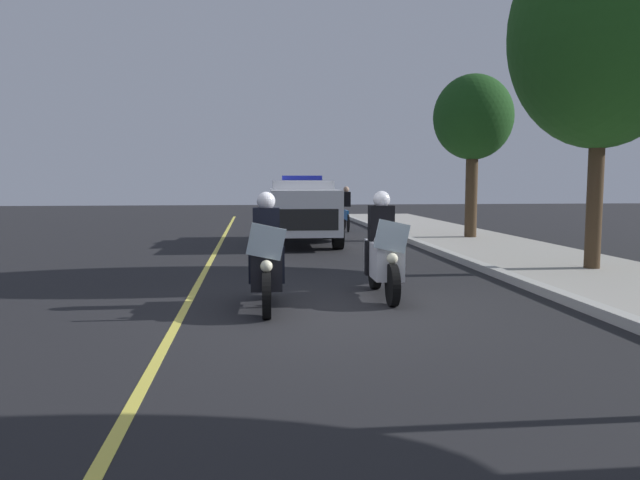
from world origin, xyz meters
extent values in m
plane|color=black|center=(0.00, 0.00, 0.00)|extent=(80.00, 80.00, 0.00)
cube|color=#B7B5AD|center=(0.00, 3.69, 0.07)|extent=(48.00, 0.24, 0.15)
cube|color=#E0D14C|center=(0.00, -2.12, 0.00)|extent=(48.00, 0.12, 0.01)
cylinder|color=black|center=(0.31, -0.93, 0.32)|extent=(0.64, 0.14, 0.64)
cylinder|color=black|center=(-1.19, -0.90, 0.32)|extent=(0.64, 0.16, 0.64)
cube|color=black|center=(-0.42, -0.91, 0.62)|extent=(1.21, 0.47, 0.56)
ellipsoid|color=black|center=(-0.37, -0.92, 0.92)|extent=(0.57, 0.33, 0.24)
cube|color=silver|center=(0.21, -0.93, 1.05)|extent=(0.07, 0.56, 0.53)
sphere|color=#F9F4CC|center=(0.27, -0.93, 0.72)|extent=(0.17, 0.17, 0.17)
sphere|color=red|center=(0.08, -1.09, 0.98)|extent=(0.09, 0.09, 0.09)
sphere|color=#1933F2|center=(0.08, -0.77, 0.98)|extent=(0.09, 0.09, 0.09)
cube|color=black|center=(-0.65, -0.91, 1.18)|extent=(0.29, 0.41, 0.60)
cube|color=black|center=(-0.58, -0.71, 0.62)|extent=(0.18, 0.14, 0.56)
cube|color=black|center=(-0.59, -1.11, 0.62)|extent=(0.18, 0.14, 0.56)
sphere|color=silver|center=(-0.63, -0.91, 1.58)|extent=(0.28, 0.28, 0.28)
cylinder|color=black|center=(-0.30, 0.97, 0.32)|extent=(0.64, 0.14, 0.64)
cylinder|color=black|center=(-1.80, 1.00, 0.32)|extent=(0.64, 0.16, 0.64)
cube|color=white|center=(-1.03, 0.99, 0.62)|extent=(1.21, 0.47, 0.56)
ellipsoid|color=white|center=(-0.98, 0.98, 0.92)|extent=(0.57, 0.33, 0.24)
cube|color=silver|center=(-0.40, 0.97, 1.05)|extent=(0.07, 0.56, 0.53)
sphere|color=#F9F4CC|center=(-0.34, 0.97, 0.72)|extent=(0.17, 0.17, 0.17)
sphere|color=red|center=(-0.54, 0.81, 0.98)|extent=(0.09, 0.09, 0.09)
sphere|color=#1933F2|center=(-0.53, 1.13, 0.98)|extent=(0.09, 0.09, 0.09)
cube|color=black|center=(-1.26, 0.99, 1.18)|extent=(0.29, 0.41, 0.60)
cube|color=black|center=(-1.20, 1.19, 0.62)|extent=(0.18, 0.14, 0.56)
cube|color=black|center=(-1.21, 0.79, 0.62)|extent=(0.18, 0.14, 0.56)
sphere|color=silver|center=(-1.24, 0.99, 1.58)|extent=(0.28, 0.28, 0.28)
cube|color=silver|center=(-9.52, 0.36, 1.02)|extent=(4.94, 2.02, 1.24)
cube|color=silver|center=(-9.82, 0.36, 1.72)|extent=(2.44, 1.80, 0.36)
cube|color=#2633D8|center=(-9.62, 0.36, 1.98)|extent=(0.31, 1.21, 0.14)
cube|color=black|center=(-7.12, 0.30, 0.88)|extent=(0.16, 1.62, 0.56)
cylinder|color=black|center=(-7.94, 1.22, 0.40)|extent=(0.81, 0.30, 0.80)
cylinder|color=black|center=(-7.99, -0.58, 0.40)|extent=(0.81, 0.30, 0.80)
cylinder|color=black|center=(-11.04, 1.29, 0.40)|extent=(0.81, 0.30, 0.80)
cylinder|color=black|center=(-11.09, -0.51, 0.40)|extent=(0.81, 0.30, 0.80)
cylinder|color=black|center=(-13.56, 2.40, 0.33)|extent=(0.66, 0.06, 0.66)
cylinder|color=black|center=(-14.65, 2.42, 0.33)|extent=(0.66, 0.06, 0.66)
cube|color=blue|center=(-14.11, 2.41, 0.60)|extent=(1.00, 0.08, 0.36)
cube|color=black|center=(-14.16, 2.41, 1.20)|extent=(0.25, 0.33, 0.56)
sphere|color=tan|center=(-14.13, 2.41, 1.58)|extent=(0.22, 0.22, 0.22)
cylinder|color=#42301E|center=(-3.11, 5.81, 1.73)|extent=(0.31, 0.31, 3.25)
ellipsoid|color=#1E4C19|center=(-3.11, 5.81, 4.81)|extent=(3.64, 3.64, 4.56)
cylinder|color=#42301E|center=(-10.12, 5.83, 1.50)|extent=(0.38, 0.38, 2.80)
ellipsoid|color=#194216|center=(-10.12, 5.83, 3.90)|extent=(2.50, 2.50, 2.68)
camera|label=1|loc=(8.38, -1.09, 1.87)|focal=33.54mm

